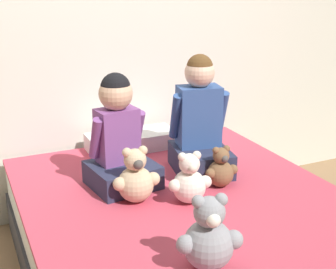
{
  "coord_description": "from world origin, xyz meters",
  "views": [
    {
      "loc": [
        -1.01,
        -2.0,
        1.6
      ],
      "look_at": [
        0.0,
        0.22,
        0.77
      ],
      "focal_mm": 50.0,
      "sensor_mm": 36.0,
      "label": 1
    }
  ],
  "objects_px": {
    "bed": "(185,237)",
    "child_on_left": "(119,139)",
    "child_on_right": "(200,125)",
    "teddy_bear_held_by_left_child": "(136,179)",
    "pillow_at_headboard": "(132,141)",
    "teddy_bear_at_foot_of_bed": "(209,238)",
    "teddy_bear_between_children": "(189,181)",
    "teddy_bear_held_by_right_child": "(221,170)"
  },
  "relations": [
    {
      "from": "child_on_right",
      "to": "teddy_bear_held_by_right_child",
      "type": "distance_m",
      "value": 0.32
    },
    {
      "from": "bed",
      "to": "teddy_bear_held_by_left_child",
      "type": "distance_m",
      "value": 0.45
    },
    {
      "from": "teddy_bear_between_children",
      "to": "teddy_bear_at_foot_of_bed",
      "type": "xyz_separation_m",
      "value": [
        -0.19,
        -0.54,
        0.02
      ]
    },
    {
      "from": "teddy_bear_between_children",
      "to": "teddy_bear_held_by_right_child",
      "type": "bearing_deg",
      "value": 29.29
    },
    {
      "from": "teddy_bear_held_by_left_child",
      "to": "pillow_at_headboard",
      "type": "distance_m",
      "value": 0.79
    },
    {
      "from": "child_on_left",
      "to": "bed",
      "type": "bearing_deg",
      "value": -56.91
    },
    {
      "from": "bed",
      "to": "child_on_left",
      "type": "bearing_deg",
      "value": 130.89
    },
    {
      "from": "teddy_bear_held_by_left_child",
      "to": "pillow_at_headboard",
      "type": "height_order",
      "value": "teddy_bear_held_by_left_child"
    },
    {
      "from": "child_on_right",
      "to": "pillow_at_headboard",
      "type": "height_order",
      "value": "child_on_right"
    },
    {
      "from": "pillow_at_headboard",
      "to": "teddy_bear_held_by_left_child",
      "type": "bearing_deg",
      "value": -108.92
    },
    {
      "from": "bed",
      "to": "teddy_bear_held_by_right_child",
      "type": "height_order",
      "value": "teddy_bear_held_by_right_child"
    },
    {
      "from": "bed",
      "to": "pillow_at_headboard",
      "type": "bearing_deg",
      "value": 90.0
    },
    {
      "from": "child_on_right",
      "to": "pillow_at_headboard",
      "type": "relative_size",
      "value": 1.16
    },
    {
      "from": "child_on_right",
      "to": "teddy_bear_held_by_left_child",
      "type": "distance_m",
      "value": 0.57
    },
    {
      "from": "bed",
      "to": "child_on_right",
      "type": "xyz_separation_m",
      "value": [
        0.24,
        0.3,
        0.53
      ]
    },
    {
      "from": "teddy_bear_at_foot_of_bed",
      "to": "teddy_bear_held_by_left_child",
      "type": "bearing_deg",
      "value": 108.23
    },
    {
      "from": "child_on_left",
      "to": "teddy_bear_at_foot_of_bed",
      "type": "height_order",
      "value": "child_on_left"
    },
    {
      "from": "child_on_left",
      "to": "teddy_bear_held_by_right_child",
      "type": "bearing_deg",
      "value": -35.55
    },
    {
      "from": "pillow_at_headboard",
      "to": "child_on_left",
      "type": "bearing_deg",
      "value": -117.11
    },
    {
      "from": "pillow_at_headboard",
      "to": "teddy_bear_held_by_right_child",
      "type": "bearing_deg",
      "value": -72.81
    },
    {
      "from": "bed",
      "to": "child_on_left",
      "type": "xyz_separation_m",
      "value": [
        -0.26,
        0.3,
        0.51
      ]
    },
    {
      "from": "child_on_right",
      "to": "teddy_bear_at_foot_of_bed",
      "type": "height_order",
      "value": "child_on_right"
    },
    {
      "from": "bed",
      "to": "pillow_at_headboard",
      "type": "relative_size",
      "value": 3.23
    },
    {
      "from": "child_on_right",
      "to": "teddy_bear_held_by_left_child",
      "type": "height_order",
      "value": "child_on_right"
    },
    {
      "from": "teddy_bear_held_by_right_child",
      "to": "teddy_bear_held_by_left_child",
      "type": "bearing_deg",
      "value": 178.17
    },
    {
      "from": "bed",
      "to": "teddy_bear_between_children",
      "type": "height_order",
      "value": "teddy_bear_between_children"
    },
    {
      "from": "pillow_at_headboard",
      "to": "teddy_bear_between_children",
      "type": "bearing_deg",
      "value": -90.6
    },
    {
      "from": "teddy_bear_between_children",
      "to": "pillow_at_headboard",
      "type": "bearing_deg",
      "value": 96.48
    },
    {
      "from": "teddy_bear_held_by_right_child",
      "to": "child_on_left",
      "type": "bearing_deg",
      "value": 153.09
    },
    {
      "from": "bed",
      "to": "teddy_bear_held_by_right_child",
      "type": "distance_m",
      "value": 0.42
    },
    {
      "from": "child_on_left",
      "to": "child_on_right",
      "type": "relative_size",
      "value": 0.91
    },
    {
      "from": "bed",
      "to": "teddy_bear_between_children",
      "type": "distance_m",
      "value": 0.37
    },
    {
      "from": "teddy_bear_between_children",
      "to": "teddy_bear_held_by_left_child",
      "type": "bearing_deg",
      "value": 160.39
    },
    {
      "from": "child_on_right",
      "to": "teddy_bear_at_foot_of_bed",
      "type": "bearing_deg",
      "value": -105.5
    },
    {
      "from": "teddy_bear_between_children",
      "to": "teddy_bear_at_foot_of_bed",
      "type": "bearing_deg",
      "value": -102.36
    },
    {
      "from": "pillow_at_headboard",
      "to": "teddy_bear_at_foot_of_bed",
      "type": "bearing_deg",
      "value": -98.12
    },
    {
      "from": "teddy_bear_held_by_left_child",
      "to": "teddy_bear_between_children",
      "type": "xyz_separation_m",
      "value": [
        0.25,
        -0.12,
        -0.01
      ]
    },
    {
      "from": "child_on_left",
      "to": "teddy_bear_held_by_right_child",
      "type": "xyz_separation_m",
      "value": [
        0.49,
        -0.26,
        -0.17
      ]
    },
    {
      "from": "teddy_bear_between_children",
      "to": "pillow_at_headboard",
      "type": "xyz_separation_m",
      "value": [
        0.01,
        0.86,
        -0.06
      ]
    },
    {
      "from": "child_on_right",
      "to": "teddy_bear_at_foot_of_bed",
      "type": "distance_m",
      "value": 1.02
    },
    {
      "from": "child_on_right",
      "to": "teddy_bear_held_by_left_child",
      "type": "xyz_separation_m",
      "value": [
        -0.5,
        -0.24,
        -0.16
      ]
    },
    {
      "from": "teddy_bear_held_by_left_child",
      "to": "teddy_bear_held_by_right_child",
      "type": "bearing_deg",
      "value": 0.73
    }
  ]
}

